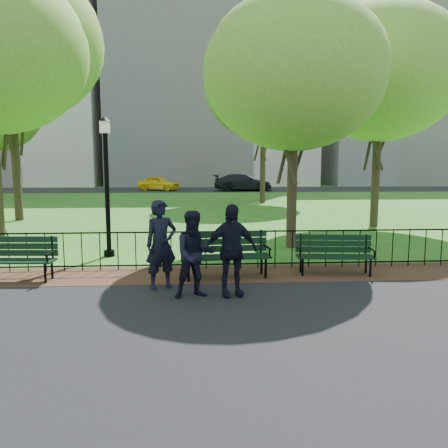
{
  "coord_description": "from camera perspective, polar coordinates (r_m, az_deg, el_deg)",
  "views": [
    {
      "loc": [
        -0.03,
        -7.84,
        2.39
      ],
      "look_at": [
        0.58,
        1.5,
        1.12
      ],
      "focal_mm": 35.0,
      "sensor_mm": 36.0,
      "label": 1
    }
  ],
  "objects": [
    {
      "name": "lamppost",
      "position": [
        11.71,
        -15.07,
        5.38
      ],
      "size": [
        0.32,
        0.32,
        3.61
      ],
      "color": "black",
      "rests_on": "ground"
    },
    {
      "name": "tree_far_e",
      "position": [
        28.26,
        5.21,
        17.22
      ],
      "size": [
        7.31,
        7.31,
        10.19
      ],
      "color": "#2D2116",
      "rests_on": "ground"
    },
    {
      "name": "person_left",
      "position": [
        8.48,
        -8.22,
        -2.67
      ],
      "size": [
        0.74,
        0.63,
        1.72
      ],
      "primitive_type": "imported",
      "rotation": [
        0.0,
        0.0,
        0.42
      ],
      "color": "black",
      "rests_on": "asphalt_path"
    },
    {
      "name": "person_mid",
      "position": [
        7.86,
        -3.82,
        -3.98
      ],
      "size": [
        0.84,
        0.56,
        1.57
      ],
      "primitive_type": "imported",
      "rotation": [
        0.0,
        0.0,
        0.23
      ],
      "color": "black",
      "rests_on": "asphalt_path"
    },
    {
      "name": "apartment_mid",
      "position": [
        57.28,
        -1.73,
        20.42
      ],
      "size": [
        24.0,
        15.0,
        30.0
      ],
      "primitive_type": "cube",
      "color": "silver",
      "rests_on": "ground"
    },
    {
      "name": "park_bench_main",
      "position": [
        9.17,
        -1.47,
        -3.22
      ],
      "size": [
        1.91,
        0.74,
        1.06
      ],
      "rotation": [
        0.0,
        0.0,
        0.09
      ],
      "color": "black",
      "rests_on": "ground"
    },
    {
      "name": "iron_fence",
      "position": [
        10.02,
        -3.49,
        -3.18
      ],
      "size": [
        24.06,
        0.06,
        1.0
      ],
      "color": "black",
      "rests_on": "ground"
    },
    {
      "name": "park_bench_right_a",
      "position": [
        9.87,
        14.22,
        -3.34
      ],
      "size": [
        1.7,
        0.68,
        0.94
      ],
      "rotation": [
        0.0,
        0.0,
        -0.1
      ],
      "color": "black",
      "rests_on": "ground"
    },
    {
      "name": "ground",
      "position": [
        8.19,
        -3.39,
        -9.26
      ],
      "size": [
        120.0,
        120.0,
        0.0
      ],
      "primitive_type": "plane",
      "color": "#32681B"
    },
    {
      "name": "sedan_silver",
      "position": [
        42.58,
        2.66,
        5.52
      ],
      "size": [
        4.65,
        1.68,
        1.53
      ],
      "primitive_type": "imported",
      "rotation": [
        0.0,
        0.0,
        1.58
      ],
      "color": "#A3A5AB",
      "rests_on": "far_street"
    },
    {
      "name": "tree_near_e",
      "position": [
        12.99,
        9.17,
        18.89
      ],
      "size": [
        5.1,
        5.1,
        7.1
      ],
      "color": "#2D2116",
      "rests_on": "ground"
    },
    {
      "name": "apartment_west",
      "position": [
        60.93,
        -26.03,
        16.98
      ],
      "size": [
        22.0,
        15.0,
        26.0
      ],
      "primitive_type": "cube",
      "color": "white",
      "rests_on": "ground"
    },
    {
      "name": "apartment_east",
      "position": [
        62.35,
        21.87,
        16.03
      ],
      "size": [
        20.0,
        15.0,
        24.0
      ],
      "primitive_type": "cube",
      "color": "white",
      "rests_on": "ground"
    },
    {
      "name": "tree_mid_e",
      "position": [
        18.31,
        19.77,
        18.07
      ],
      "size": [
        6.02,
        6.02,
        8.39
      ],
      "color": "#2D2116",
      "rests_on": "ground"
    },
    {
      "name": "asphalt_path",
      "position": [
        5.04,
        -3.12,
        -20.54
      ],
      "size": [
        60.0,
        9.2,
        0.01
      ],
      "primitive_type": "cube",
      "color": "black",
      "rests_on": "ground"
    },
    {
      "name": "tree_mid_w",
      "position": [
        21.49,
        -26.36,
        20.62
      ],
      "size": [
        7.72,
        7.72,
        10.76
      ],
      "color": "#2D2116",
      "rests_on": "ground"
    },
    {
      "name": "dirt_strip",
      "position": [
        9.63,
        -3.46,
        -6.58
      ],
      "size": [
        60.0,
        1.6,
        0.01
      ],
      "primitive_type": "cube",
      "color": "#3E2719",
      "rests_on": "ground"
    },
    {
      "name": "person_right",
      "position": [
        7.92,
        0.89,
        -3.44
      ],
      "size": [
        1.05,
        0.59,
        1.69
      ],
      "primitive_type": "imported",
      "rotation": [
        0.0,
        0.0,
        0.2
      ],
      "color": "black",
      "rests_on": "asphalt_path"
    },
    {
      "name": "far_street",
      "position": [
        42.9,
        -3.71,
        4.5
      ],
      "size": [
        70.0,
        9.0,
        0.01
      ],
      "primitive_type": "cube",
      "color": "black",
      "rests_on": "ground"
    },
    {
      "name": "taxi",
      "position": [
        41.67,
        -8.54,
        5.27
      ],
      "size": [
        4.26,
        2.98,
        1.35
      ],
      "primitive_type": "imported",
      "rotation": [
        0.0,
        0.0,
        1.18
      ],
      "color": "yellow",
      "rests_on": "far_street"
    },
    {
      "name": "park_bench_left_a",
      "position": [
        10.05,
        -25.81,
        -3.52
      ],
      "size": [
        1.78,
        0.66,
        0.99
      ],
      "rotation": [
        0.0,
        0.0,
        -0.07
      ],
      "color": "black",
      "rests_on": "ground"
    },
    {
      "name": "sedan_dark",
      "position": [
        40.67,
        2.47,
        5.44
      ],
      "size": [
        5.4,
        2.29,
        1.55
      ],
      "primitive_type": "imported",
      "rotation": [
        0.0,
        0.0,
        1.59
      ],
      "color": "black",
      "rests_on": "far_street"
    }
  ]
}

